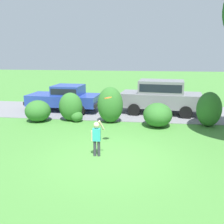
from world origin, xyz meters
name	(u,v)px	position (x,y,z in m)	size (l,w,h in m)	color
ground_plane	(111,158)	(0.00, 0.00, 0.00)	(80.00, 80.00, 0.00)	#478438
driveway_strip	(127,112)	(0.00, 6.83, 0.01)	(28.00, 4.40, 0.02)	slate
shrub_near_tree	(38,111)	(-4.36, 4.16, 0.55)	(1.30, 1.27, 1.09)	#33702B
shrub_centre_left	(71,108)	(-2.70, 4.53, 0.68)	(1.28, 1.02, 1.46)	#33702B
shrub_centre	(110,105)	(-0.67, 4.47, 0.90)	(1.29, 1.12, 1.81)	#33702B
shrub_centre_right	(158,115)	(1.68, 4.06, 0.57)	(1.37, 1.57, 1.13)	#33702B
shrub_far_end	(209,109)	(4.09, 4.43, 0.83)	(1.17, 1.17, 1.66)	#33702B
parked_sedan	(65,97)	(-3.72, 6.71, 0.85)	(4.49, 2.28, 1.56)	#28429E
parked_suv	(161,95)	(1.93, 6.81, 1.08)	(4.86, 2.45, 1.92)	gray
child_thrower	(97,136)	(-0.51, 0.10, 0.72)	(0.45, 0.27, 1.29)	#383842
frisbee	(108,98)	(-0.27, 1.10, 1.87)	(0.28, 0.28, 0.10)	orange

